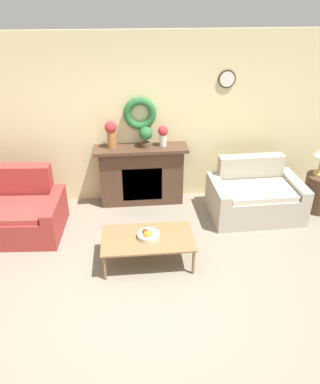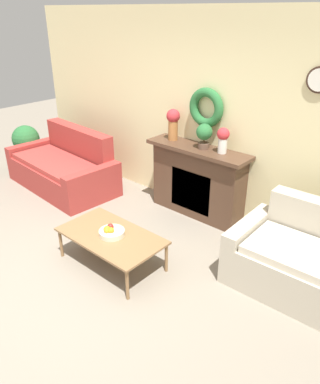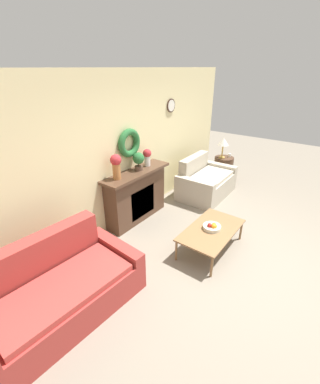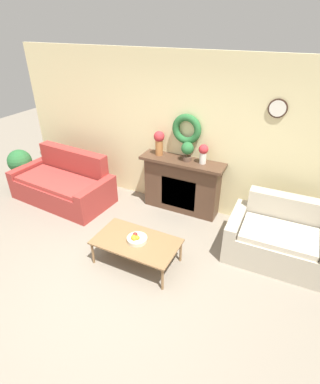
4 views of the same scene
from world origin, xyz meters
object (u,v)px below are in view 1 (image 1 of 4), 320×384
at_px(fireplace, 142,175).
at_px(side_table_by_loveseat, 319,192).
at_px(coffee_table, 148,239).
at_px(vase_on_mantel_left, 111,132).
at_px(potted_plant_on_mantel, 146,135).
at_px(loveseat_right, 255,197).
at_px(vase_on_mantel_right, 163,134).
at_px(fruit_bowl, 148,235).

xyz_separation_m(fireplace, side_table_by_loveseat, (2.84, -0.52, -0.20)).
bearing_deg(coffee_table, side_table_by_loveseat, 20.69).
relative_size(fireplace, vase_on_mantel_left, 3.44).
distance_m(vase_on_mantel_left, potted_plant_on_mantel, 0.54).
relative_size(loveseat_right, potted_plant_on_mantel, 4.28).
relative_size(side_table_by_loveseat, vase_on_mantel_right, 1.85).
bearing_deg(coffee_table, vase_on_mantel_right, 77.16).
bearing_deg(potted_plant_on_mantel, vase_on_mantel_right, 4.22).
xyz_separation_m(side_table_by_loveseat, vase_on_mantel_right, (-2.49, 0.52, 0.89)).
bearing_deg(fireplace, potted_plant_on_mantel, -10.11).
bearing_deg(potted_plant_on_mantel, side_table_by_loveseat, -10.29).
bearing_deg(potted_plant_on_mantel, coffee_table, -93.38).
distance_m(loveseat_right, vase_on_mantel_right, 1.75).
bearing_deg(fireplace, fruit_bowl, -90.20).
distance_m(coffee_table, vase_on_mantel_right, 1.84).
distance_m(loveseat_right, potted_plant_on_mantel, 1.97).
xyz_separation_m(fruit_bowl, potted_plant_on_mantel, (0.09, 1.58, 0.77)).
xyz_separation_m(fruit_bowl, vase_on_mantel_right, (0.36, 1.60, 0.76)).
bearing_deg(vase_on_mantel_left, fireplace, -0.71).
distance_m(fireplace, potted_plant_on_mantel, 0.70).
relative_size(fireplace, fruit_bowl, 5.20).
xyz_separation_m(coffee_table, potted_plant_on_mantel, (0.09, 1.58, 0.84)).
xyz_separation_m(loveseat_right, vase_on_mantel_left, (-2.21, 0.57, 0.94)).
xyz_separation_m(loveseat_right, side_table_by_loveseat, (1.09, 0.05, -0.01)).
bearing_deg(vase_on_mantel_right, coffee_table, -102.84).
relative_size(fireplace, loveseat_right, 1.05).
relative_size(loveseat_right, vase_on_mantel_right, 4.31).
bearing_deg(vase_on_mantel_right, fruit_bowl, -102.58).
relative_size(fireplace, side_table_by_loveseat, 2.44).
xyz_separation_m(fruit_bowl, side_table_by_loveseat, (2.85, 1.08, -0.12)).
relative_size(fruit_bowl, vase_on_mantel_left, 0.66).
bearing_deg(coffee_table, loveseat_right, 30.31).
bearing_deg(loveseat_right, potted_plant_on_mantel, 160.55).
bearing_deg(fireplace, vase_on_mantel_left, 179.29).
relative_size(coffee_table, vase_on_mantel_right, 3.63).
xyz_separation_m(fireplace, vase_on_mantel_left, (-0.46, 0.01, 0.75)).
xyz_separation_m(fireplace, coffee_table, (-0.01, -1.59, -0.15)).
height_order(loveseat_right, vase_on_mantel_right, vase_on_mantel_right).
relative_size(fireplace, coffee_table, 1.24).
bearing_deg(fireplace, coffee_table, -90.46).
bearing_deg(coffee_table, potted_plant_on_mantel, 86.62).
bearing_deg(fruit_bowl, vase_on_mantel_left, 105.72).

